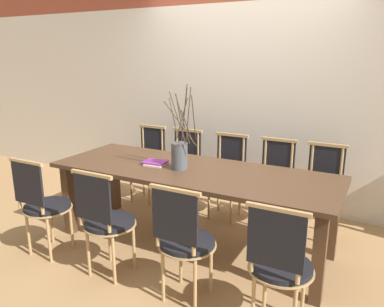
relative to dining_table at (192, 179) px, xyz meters
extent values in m
plane|color=#A87F51|center=(0.00, 0.00, -0.67)|extent=(16.00, 16.00, 0.00)
cube|color=beige|center=(0.00, 1.32, 0.51)|extent=(12.00, 0.06, 2.36)
cube|color=#4C3321|center=(0.00, 0.00, 0.07)|extent=(2.66, 0.93, 0.04)
cube|color=#4C3321|center=(-1.22, -0.36, -0.31)|extent=(0.09, 0.09, 0.72)
cube|color=#4C3321|center=(1.22, -0.36, -0.31)|extent=(0.09, 0.09, 0.72)
cube|color=#4C3321|center=(-1.22, 0.36, -0.31)|extent=(0.09, 0.09, 0.72)
cube|color=#4C3321|center=(1.22, 0.36, -0.31)|extent=(0.09, 0.09, 0.72)
cylinder|color=black|center=(-1.09, -0.74, -0.21)|extent=(0.41, 0.41, 0.04)
cylinder|color=tan|center=(-1.09, -0.74, -0.24)|extent=(0.43, 0.43, 0.01)
cylinder|color=tan|center=(-1.23, -0.60, -0.45)|extent=(0.03, 0.03, 0.44)
cylinder|color=tan|center=(-0.96, -0.60, -0.45)|extent=(0.03, 0.03, 0.44)
cylinder|color=tan|center=(-1.23, -0.87, -0.45)|extent=(0.03, 0.03, 0.44)
cylinder|color=tan|center=(-0.96, -0.87, -0.45)|extent=(0.03, 0.03, 0.44)
cylinder|color=tan|center=(-1.24, -0.91, 0.03)|extent=(0.03, 0.03, 0.46)
cylinder|color=tan|center=(-0.95, -0.91, 0.03)|extent=(0.03, 0.03, 0.46)
cube|color=black|center=(-1.09, -0.91, 0.06)|extent=(0.35, 0.02, 0.37)
cube|color=tan|center=(-1.09, -0.91, 0.25)|extent=(0.39, 0.03, 0.03)
cylinder|color=black|center=(-0.38, -0.74, -0.21)|extent=(0.41, 0.41, 0.04)
cylinder|color=tan|center=(-0.38, -0.74, -0.24)|extent=(0.43, 0.43, 0.01)
cylinder|color=tan|center=(-0.51, -0.60, -0.45)|extent=(0.03, 0.03, 0.44)
cylinder|color=tan|center=(-0.24, -0.60, -0.45)|extent=(0.03, 0.03, 0.44)
cylinder|color=tan|center=(-0.51, -0.87, -0.45)|extent=(0.03, 0.03, 0.44)
cylinder|color=tan|center=(-0.24, -0.87, -0.45)|extent=(0.03, 0.03, 0.44)
cylinder|color=tan|center=(-0.52, -0.91, 0.03)|extent=(0.03, 0.03, 0.46)
cylinder|color=tan|center=(-0.23, -0.91, 0.03)|extent=(0.03, 0.03, 0.46)
cube|color=black|center=(-0.38, -0.91, 0.06)|extent=(0.35, 0.02, 0.37)
cube|color=tan|center=(-0.38, -0.91, 0.25)|extent=(0.39, 0.03, 0.03)
cylinder|color=black|center=(0.35, -0.74, -0.21)|extent=(0.41, 0.41, 0.04)
cylinder|color=tan|center=(0.35, -0.74, -0.24)|extent=(0.43, 0.43, 0.01)
cylinder|color=tan|center=(0.22, -0.60, -0.45)|extent=(0.03, 0.03, 0.44)
cylinder|color=tan|center=(0.48, -0.60, -0.45)|extent=(0.03, 0.03, 0.44)
cylinder|color=tan|center=(0.22, -0.87, -0.45)|extent=(0.03, 0.03, 0.44)
cylinder|color=tan|center=(0.48, -0.87, -0.45)|extent=(0.03, 0.03, 0.44)
cylinder|color=tan|center=(0.20, -0.91, 0.03)|extent=(0.03, 0.03, 0.46)
cylinder|color=tan|center=(0.49, -0.91, 0.03)|extent=(0.03, 0.03, 0.46)
cube|color=black|center=(0.35, -0.91, 0.06)|extent=(0.35, 0.02, 0.37)
cube|color=tan|center=(0.35, -0.91, 0.25)|extent=(0.39, 0.03, 0.03)
cylinder|color=black|center=(1.04, -0.74, -0.21)|extent=(0.41, 0.41, 0.04)
cylinder|color=tan|center=(1.04, -0.74, -0.24)|extent=(0.43, 0.43, 0.01)
cylinder|color=tan|center=(0.91, -0.60, -0.45)|extent=(0.03, 0.03, 0.44)
cylinder|color=tan|center=(1.17, -0.60, -0.45)|extent=(0.03, 0.03, 0.44)
cylinder|color=tan|center=(0.91, -0.87, -0.45)|extent=(0.03, 0.03, 0.44)
cylinder|color=tan|center=(0.90, -0.91, 0.03)|extent=(0.03, 0.03, 0.46)
cylinder|color=tan|center=(1.18, -0.91, 0.03)|extent=(0.03, 0.03, 0.46)
cube|color=black|center=(1.04, -0.91, 0.06)|extent=(0.35, 0.02, 0.37)
cube|color=tan|center=(1.04, -0.91, 0.25)|extent=(0.39, 0.03, 0.03)
cylinder|color=black|center=(-1.04, 0.74, -0.21)|extent=(0.41, 0.41, 0.04)
cylinder|color=tan|center=(-1.04, 0.74, -0.24)|extent=(0.43, 0.43, 0.01)
cylinder|color=tan|center=(-0.90, 0.60, -0.45)|extent=(0.03, 0.03, 0.44)
cylinder|color=tan|center=(-1.17, 0.60, -0.45)|extent=(0.03, 0.03, 0.44)
cylinder|color=tan|center=(-0.90, 0.87, -0.45)|extent=(0.03, 0.03, 0.44)
cylinder|color=tan|center=(-1.17, 0.87, -0.45)|extent=(0.03, 0.03, 0.44)
cylinder|color=tan|center=(-0.89, 0.91, 0.03)|extent=(0.03, 0.03, 0.46)
cylinder|color=tan|center=(-1.18, 0.91, 0.03)|extent=(0.03, 0.03, 0.46)
cube|color=black|center=(-1.04, 0.91, 0.06)|extent=(0.35, 0.02, 0.37)
cube|color=tan|center=(-1.04, 0.91, 0.25)|extent=(0.39, 0.03, 0.03)
cylinder|color=black|center=(-0.54, 0.74, -0.21)|extent=(0.41, 0.41, 0.04)
cylinder|color=tan|center=(-0.54, 0.74, -0.24)|extent=(0.43, 0.43, 0.01)
cylinder|color=tan|center=(-0.41, 0.60, -0.45)|extent=(0.03, 0.03, 0.44)
cylinder|color=tan|center=(-0.67, 0.60, -0.45)|extent=(0.03, 0.03, 0.44)
cylinder|color=tan|center=(-0.41, 0.87, -0.45)|extent=(0.03, 0.03, 0.44)
cylinder|color=tan|center=(-0.67, 0.87, -0.45)|extent=(0.03, 0.03, 0.44)
cylinder|color=tan|center=(-0.40, 0.91, 0.03)|extent=(0.03, 0.03, 0.46)
cylinder|color=tan|center=(-0.68, 0.91, 0.03)|extent=(0.03, 0.03, 0.46)
cube|color=black|center=(-0.54, 0.91, 0.06)|extent=(0.35, 0.02, 0.37)
cube|color=tan|center=(-0.54, 0.91, 0.25)|extent=(0.39, 0.03, 0.03)
cylinder|color=black|center=(0.03, 0.74, -0.21)|extent=(0.41, 0.41, 0.04)
cylinder|color=tan|center=(0.03, 0.74, -0.24)|extent=(0.43, 0.43, 0.01)
cylinder|color=tan|center=(0.16, 0.60, -0.45)|extent=(0.03, 0.03, 0.44)
cylinder|color=tan|center=(-0.11, 0.60, -0.45)|extent=(0.03, 0.03, 0.44)
cylinder|color=tan|center=(0.16, 0.87, -0.45)|extent=(0.03, 0.03, 0.44)
cylinder|color=tan|center=(-0.11, 0.87, -0.45)|extent=(0.03, 0.03, 0.44)
cylinder|color=tan|center=(0.17, 0.91, 0.03)|extent=(0.03, 0.03, 0.46)
cylinder|color=tan|center=(-0.12, 0.91, 0.03)|extent=(0.03, 0.03, 0.46)
cube|color=black|center=(0.03, 0.91, 0.06)|extent=(0.35, 0.02, 0.37)
cube|color=tan|center=(0.03, 0.91, 0.25)|extent=(0.39, 0.03, 0.03)
cylinder|color=black|center=(0.56, 0.74, -0.21)|extent=(0.41, 0.41, 0.04)
cylinder|color=tan|center=(0.56, 0.74, -0.24)|extent=(0.43, 0.43, 0.01)
cylinder|color=tan|center=(0.69, 0.60, -0.45)|extent=(0.03, 0.03, 0.44)
cylinder|color=tan|center=(0.43, 0.60, -0.45)|extent=(0.03, 0.03, 0.44)
cylinder|color=tan|center=(0.69, 0.87, -0.45)|extent=(0.03, 0.03, 0.44)
cylinder|color=tan|center=(0.43, 0.87, -0.45)|extent=(0.03, 0.03, 0.44)
cylinder|color=tan|center=(0.70, 0.91, 0.03)|extent=(0.03, 0.03, 0.46)
cylinder|color=tan|center=(0.42, 0.91, 0.03)|extent=(0.03, 0.03, 0.46)
cube|color=black|center=(0.56, 0.91, 0.06)|extent=(0.35, 0.02, 0.37)
cube|color=tan|center=(0.56, 0.91, 0.25)|extent=(0.39, 0.03, 0.03)
cylinder|color=black|center=(1.05, 0.74, -0.21)|extent=(0.41, 0.41, 0.04)
cylinder|color=tan|center=(1.05, 0.74, -0.24)|extent=(0.43, 0.43, 0.01)
cylinder|color=tan|center=(1.18, 0.60, -0.45)|extent=(0.03, 0.03, 0.44)
cylinder|color=tan|center=(0.92, 0.60, -0.45)|extent=(0.03, 0.03, 0.44)
cylinder|color=tan|center=(1.18, 0.87, -0.45)|extent=(0.03, 0.03, 0.44)
cylinder|color=tan|center=(0.92, 0.87, -0.45)|extent=(0.03, 0.03, 0.44)
cylinder|color=tan|center=(1.20, 0.91, 0.03)|extent=(0.03, 0.03, 0.46)
cylinder|color=tan|center=(0.91, 0.91, 0.03)|extent=(0.03, 0.03, 0.46)
cube|color=black|center=(1.05, 0.91, 0.06)|extent=(0.35, 0.02, 0.37)
cube|color=tan|center=(1.05, 0.91, 0.25)|extent=(0.39, 0.03, 0.03)
cylinder|color=#4C5156|center=(-0.11, -0.04, 0.22)|extent=(0.15, 0.15, 0.25)
cylinder|color=#473828|center=(-0.05, 0.02, 0.59)|extent=(0.13, 0.14, 0.51)
cylinder|color=#473828|center=(-0.05, -0.08, 0.57)|extent=(0.09, 0.12, 0.46)
cylinder|color=#473828|center=(-0.08, -0.11, 0.57)|extent=(0.14, 0.06, 0.47)
cylinder|color=#473828|center=(-0.08, 0.00, 0.59)|extent=(0.10, 0.07, 0.50)
cylinder|color=#473828|center=(-0.08, -0.07, 0.57)|extent=(0.07, 0.07, 0.45)
cylinder|color=#473828|center=(-0.02, -0.05, 0.50)|extent=(0.03, 0.18, 0.32)
cylinder|color=#473828|center=(-0.03, -0.16, 0.54)|extent=(0.24, 0.17, 0.41)
cylinder|color=#473828|center=(-0.12, 0.02, 0.54)|extent=(0.13, 0.02, 0.40)
cylinder|color=#473828|center=(0.02, 0.00, 0.56)|extent=(0.10, 0.26, 0.45)
cylinder|color=#473828|center=(-0.08, 0.00, 0.60)|extent=(0.10, 0.07, 0.53)
cylinder|color=#473828|center=(-0.12, -0.10, 0.54)|extent=(0.13, 0.04, 0.41)
cube|color=beige|center=(-0.37, -0.04, 0.10)|extent=(0.20, 0.19, 0.01)
cube|color=#842D8C|center=(-0.39, -0.03, 0.12)|extent=(0.23, 0.18, 0.02)
camera|label=1|loc=(1.53, -2.92, 1.12)|focal=35.00mm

